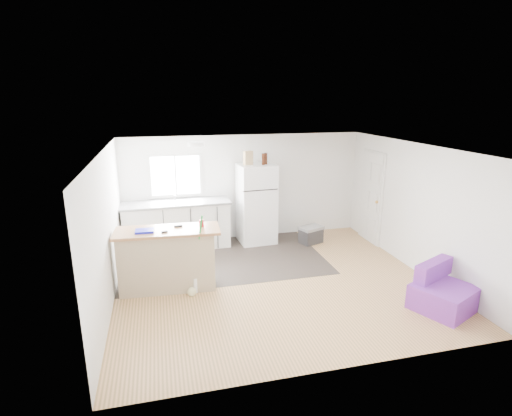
{
  "coord_description": "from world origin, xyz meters",
  "views": [
    {
      "loc": [
        -1.9,
        -6.31,
        3.22
      ],
      "look_at": [
        -0.17,
        0.7,
        1.2
      ],
      "focal_mm": 28.0,
      "sensor_mm": 36.0,
      "label": 1
    }
  ],
  "objects_px": {
    "cleaner_jug": "(197,284)",
    "blue_tray": "(145,231)",
    "bottle_left": "(263,159)",
    "peninsula": "(167,259)",
    "cooler": "(311,234)",
    "red_cup": "(201,223)",
    "kitchen_cabinets": "(177,225)",
    "refrigerator": "(256,204)",
    "mop": "(193,282)",
    "cardboard_box": "(248,158)",
    "bottle_right": "(266,159)",
    "purple_seat": "(442,293)"
  },
  "relations": [
    {
      "from": "cooler",
      "to": "cleaner_jug",
      "type": "height_order",
      "value": "cooler"
    },
    {
      "from": "peninsula",
      "to": "blue_tray",
      "type": "height_order",
      "value": "blue_tray"
    },
    {
      "from": "mop",
      "to": "blue_tray",
      "type": "relative_size",
      "value": 4.66
    },
    {
      "from": "kitchen_cabinets",
      "to": "cleaner_jug",
      "type": "relative_size",
      "value": 7.42
    },
    {
      "from": "red_cup",
      "to": "mop",
      "type": "bearing_deg",
      "value": -119.91
    },
    {
      "from": "mop",
      "to": "bottle_left",
      "type": "bearing_deg",
      "value": 18.72
    },
    {
      "from": "mop",
      "to": "refrigerator",
      "type": "bearing_deg",
      "value": 22.04
    },
    {
      "from": "kitchen_cabinets",
      "to": "peninsula",
      "type": "distance_m",
      "value": 1.96
    },
    {
      "from": "purple_seat",
      "to": "mop",
      "type": "bearing_deg",
      "value": 135.35
    },
    {
      "from": "kitchen_cabinets",
      "to": "bottle_left",
      "type": "bearing_deg",
      "value": -5.24
    },
    {
      "from": "mop",
      "to": "cardboard_box",
      "type": "bearing_deg",
      "value": 25.11
    },
    {
      "from": "cleaner_jug",
      "to": "bottle_right",
      "type": "distance_m",
      "value": 3.3
    },
    {
      "from": "peninsula",
      "to": "blue_tray",
      "type": "distance_m",
      "value": 0.64
    },
    {
      "from": "cooler",
      "to": "red_cup",
      "type": "relative_size",
      "value": 5.0
    },
    {
      "from": "mop",
      "to": "cardboard_box",
      "type": "relative_size",
      "value": 4.66
    },
    {
      "from": "refrigerator",
      "to": "cleaner_jug",
      "type": "height_order",
      "value": "refrigerator"
    },
    {
      "from": "cleaner_jug",
      "to": "red_cup",
      "type": "bearing_deg",
      "value": 38.27
    },
    {
      "from": "kitchen_cabinets",
      "to": "purple_seat",
      "type": "height_order",
      "value": "kitchen_cabinets"
    },
    {
      "from": "kitchen_cabinets",
      "to": "refrigerator",
      "type": "relative_size",
      "value": 1.31
    },
    {
      "from": "red_cup",
      "to": "kitchen_cabinets",
      "type": "bearing_deg",
      "value": 100.19
    },
    {
      "from": "purple_seat",
      "to": "mop",
      "type": "distance_m",
      "value": 3.99
    },
    {
      "from": "peninsula",
      "to": "purple_seat",
      "type": "distance_m",
      "value": 4.49
    },
    {
      "from": "kitchen_cabinets",
      "to": "cleaner_jug",
      "type": "height_order",
      "value": "kitchen_cabinets"
    },
    {
      "from": "peninsula",
      "to": "mop",
      "type": "height_order",
      "value": "mop"
    },
    {
      "from": "blue_tray",
      "to": "bottle_right",
      "type": "height_order",
      "value": "bottle_right"
    },
    {
      "from": "kitchen_cabinets",
      "to": "mop",
      "type": "distance_m",
      "value": 2.31
    },
    {
      "from": "red_cup",
      "to": "cardboard_box",
      "type": "relative_size",
      "value": 0.4
    },
    {
      "from": "refrigerator",
      "to": "cooler",
      "type": "distance_m",
      "value": 1.43
    },
    {
      "from": "bottle_left",
      "to": "bottle_right",
      "type": "distance_m",
      "value": 0.1
    },
    {
      "from": "cleaner_jug",
      "to": "bottle_right",
      "type": "bearing_deg",
      "value": 26.48
    },
    {
      "from": "peninsula",
      "to": "bottle_left",
      "type": "bearing_deg",
      "value": 43.29
    },
    {
      "from": "kitchen_cabinets",
      "to": "cleaner_jug",
      "type": "bearing_deg",
      "value": -86.39
    },
    {
      "from": "red_cup",
      "to": "refrigerator",
      "type": "bearing_deg",
      "value": 52.74
    },
    {
      "from": "purple_seat",
      "to": "blue_tray",
      "type": "relative_size",
      "value": 3.64
    },
    {
      "from": "mop",
      "to": "bottle_left",
      "type": "distance_m",
      "value": 3.27
    },
    {
      "from": "refrigerator",
      "to": "bottle_right",
      "type": "xyz_separation_m",
      "value": [
        0.2,
        -0.03,
        1.02
      ]
    },
    {
      "from": "kitchen_cabinets",
      "to": "red_cup",
      "type": "relative_size",
      "value": 19.45
    },
    {
      "from": "cooler",
      "to": "red_cup",
      "type": "bearing_deg",
      "value": -171.45
    },
    {
      "from": "cooler",
      "to": "cleaner_jug",
      "type": "relative_size",
      "value": 1.91
    },
    {
      "from": "refrigerator",
      "to": "peninsula",
      "type": "bearing_deg",
      "value": -140.79
    },
    {
      "from": "peninsula",
      "to": "bottle_left",
      "type": "height_order",
      "value": "bottle_left"
    },
    {
      "from": "bottle_right",
      "to": "refrigerator",
      "type": "bearing_deg",
      "value": 171.62
    },
    {
      "from": "refrigerator",
      "to": "kitchen_cabinets",
      "type": "bearing_deg",
      "value": 175.19
    },
    {
      "from": "bottle_right",
      "to": "bottle_left",
      "type": "bearing_deg",
      "value": -137.94
    },
    {
      "from": "cleaner_jug",
      "to": "blue_tray",
      "type": "relative_size",
      "value": 1.05
    },
    {
      "from": "blue_tray",
      "to": "bottle_left",
      "type": "relative_size",
      "value": 1.2
    },
    {
      "from": "bottle_left",
      "to": "purple_seat",
      "type": "bearing_deg",
      "value": -60.96
    },
    {
      "from": "bottle_left",
      "to": "bottle_right",
      "type": "height_order",
      "value": "same"
    },
    {
      "from": "red_cup",
      "to": "bottle_right",
      "type": "distance_m",
      "value": 2.6
    },
    {
      "from": "kitchen_cabinets",
      "to": "peninsula",
      "type": "relative_size",
      "value": 1.31
    }
  ]
}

